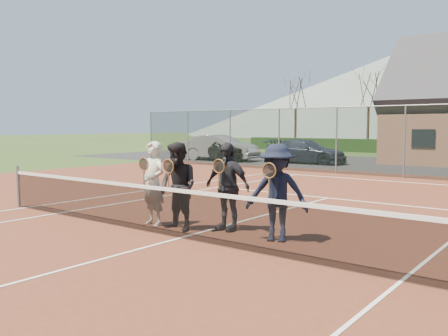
{
  "coord_description": "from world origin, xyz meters",
  "views": [
    {
      "loc": [
        6.06,
        -6.46,
        2.13
      ],
      "look_at": [
        -0.11,
        1.5,
        1.25
      ],
      "focal_mm": 38.0,
      "sensor_mm": 36.0,
      "label": 1
    }
  ],
  "objects_px": {
    "car_a": "(218,148)",
    "car_c": "(306,151)",
    "player_b": "(178,186)",
    "player_d": "(277,193)",
    "tennis_net": "(180,211)",
    "player_a": "(153,183)",
    "car_b": "(220,148)",
    "player_c": "(227,186)"
  },
  "relations": [
    {
      "from": "car_c",
      "to": "player_c",
      "type": "bearing_deg",
      "value": -158.85
    },
    {
      "from": "car_a",
      "to": "car_b",
      "type": "bearing_deg",
      "value": -39.79
    },
    {
      "from": "player_c",
      "to": "player_d",
      "type": "distance_m",
      "value": 1.31
    },
    {
      "from": "car_a",
      "to": "car_c",
      "type": "relative_size",
      "value": 0.98
    },
    {
      "from": "car_a",
      "to": "car_c",
      "type": "xyz_separation_m",
      "value": [
        5.48,
        1.25,
        -0.11
      ]
    },
    {
      "from": "car_a",
      "to": "car_b",
      "type": "height_order",
      "value": "car_b"
    },
    {
      "from": "car_a",
      "to": "player_a",
      "type": "distance_m",
      "value": 19.79
    },
    {
      "from": "car_a",
      "to": "car_c",
      "type": "height_order",
      "value": "car_a"
    },
    {
      "from": "car_b",
      "to": "player_c",
      "type": "bearing_deg",
      "value": -148.74
    },
    {
      "from": "tennis_net",
      "to": "player_a",
      "type": "height_order",
      "value": "player_a"
    },
    {
      "from": "car_a",
      "to": "car_b",
      "type": "xyz_separation_m",
      "value": [
        0.08,
        0.06,
        0.01
      ]
    },
    {
      "from": "tennis_net",
      "to": "player_a",
      "type": "bearing_deg",
      "value": 156.82
    },
    {
      "from": "car_c",
      "to": "player_d",
      "type": "height_order",
      "value": "player_d"
    },
    {
      "from": "player_d",
      "to": "player_b",
      "type": "bearing_deg",
      "value": -167.73
    },
    {
      "from": "car_c",
      "to": "player_b",
      "type": "xyz_separation_m",
      "value": [
        6.48,
        -17.62,
        0.23
      ]
    },
    {
      "from": "player_a",
      "to": "player_b",
      "type": "relative_size",
      "value": 1.0
    },
    {
      "from": "car_b",
      "to": "player_c",
      "type": "distance_m",
      "value": 20.23
    },
    {
      "from": "tennis_net",
      "to": "player_d",
      "type": "height_order",
      "value": "player_d"
    },
    {
      "from": "car_b",
      "to": "car_a",
      "type": "bearing_deg",
      "value": 120.19
    },
    {
      "from": "car_a",
      "to": "player_c",
      "type": "distance_m",
      "value": 20.23
    },
    {
      "from": "car_b",
      "to": "player_a",
      "type": "relative_size",
      "value": 2.73
    },
    {
      "from": "player_b",
      "to": "car_c",
      "type": "bearing_deg",
      "value": 110.19
    },
    {
      "from": "car_b",
      "to": "player_d",
      "type": "relative_size",
      "value": 2.73
    },
    {
      "from": "player_b",
      "to": "tennis_net",
      "type": "bearing_deg",
      "value": -44.26
    },
    {
      "from": "car_a",
      "to": "player_a",
      "type": "relative_size",
      "value": 2.61
    },
    {
      "from": "car_c",
      "to": "player_b",
      "type": "relative_size",
      "value": 2.66
    },
    {
      "from": "tennis_net",
      "to": "player_d",
      "type": "distance_m",
      "value": 1.86
    },
    {
      "from": "player_a",
      "to": "player_b",
      "type": "xyz_separation_m",
      "value": [
        0.76,
        -0.05,
        -0.0
      ]
    },
    {
      "from": "player_a",
      "to": "player_c",
      "type": "height_order",
      "value": "same"
    },
    {
      "from": "player_b",
      "to": "player_d",
      "type": "relative_size",
      "value": 1.0
    },
    {
      "from": "player_a",
      "to": "player_d",
      "type": "xyz_separation_m",
      "value": [
        2.82,
        0.4,
        -0.0
      ]
    },
    {
      "from": "player_c",
      "to": "car_c",
      "type": "bearing_deg",
      "value": 113.11
    },
    {
      "from": "player_d",
      "to": "car_b",
      "type": "bearing_deg",
      "value": 131.1
    },
    {
      "from": "car_c",
      "to": "car_b",
      "type": "bearing_deg",
      "value": 100.5
    },
    {
      "from": "car_b",
      "to": "car_c",
      "type": "height_order",
      "value": "car_b"
    },
    {
      "from": "car_b",
      "to": "player_c",
      "type": "relative_size",
      "value": 2.73
    },
    {
      "from": "player_a",
      "to": "car_c",
      "type": "bearing_deg",
      "value": 108.02
    },
    {
      "from": "tennis_net",
      "to": "player_a",
      "type": "xyz_separation_m",
      "value": [
        -1.27,
        0.54,
        0.38
      ]
    },
    {
      "from": "player_b",
      "to": "player_c",
      "type": "bearing_deg",
      "value": 39.74
    },
    {
      "from": "player_a",
      "to": "player_b",
      "type": "distance_m",
      "value": 0.76
    },
    {
      "from": "car_a",
      "to": "player_d",
      "type": "distance_m",
      "value": 21.21
    },
    {
      "from": "car_b",
      "to": "tennis_net",
      "type": "distance_m",
      "value": 20.98
    }
  ]
}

